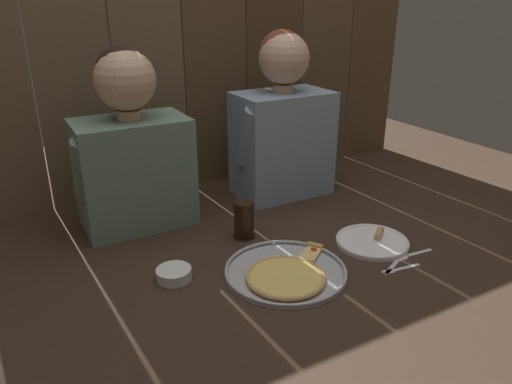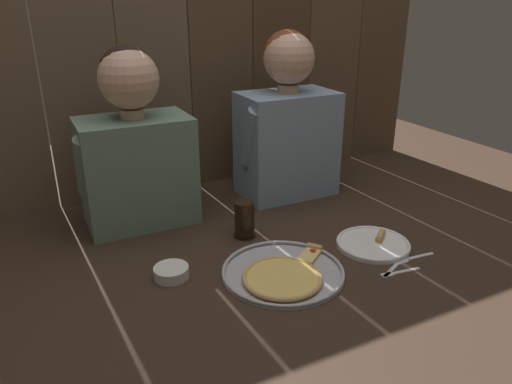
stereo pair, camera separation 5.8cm
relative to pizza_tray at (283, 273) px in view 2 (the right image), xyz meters
name	(u,v)px [view 2 (the right image)]	position (x,y,z in m)	size (l,w,h in m)	color
ground_plane	(272,256)	(0.03, 0.12, -0.01)	(3.20, 3.20, 0.00)	#332319
pizza_tray	(283,273)	(0.00, 0.00, 0.00)	(0.36, 0.36, 0.03)	#B2B2B7
dinner_plate	(373,244)	(0.35, 0.03, 0.00)	(0.24, 0.24, 0.03)	white
drinking_glass	(245,219)	(0.01, 0.28, 0.05)	(0.08, 0.08, 0.13)	black
dipping_bowl	(171,272)	(-0.29, 0.14, 0.01)	(0.10, 0.10, 0.03)	white
table_fork	(399,272)	(0.31, -0.14, -0.01)	(0.13, 0.03, 0.01)	silver
table_knife	(395,265)	(0.33, -0.10, -0.01)	(0.15, 0.08, 0.01)	silver
table_spoon	(408,258)	(0.39, -0.09, -0.01)	(0.14, 0.03, 0.01)	silver
diner_left	(135,146)	(-0.27, 0.55, 0.27)	(0.41, 0.23, 0.61)	slate
diner_right	(287,123)	(0.33, 0.55, 0.28)	(0.41, 0.23, 0.64)	#849EB7
wooden_backdrop_wall	(186,12)	(0.03, 0.82, 0.69)	(2.19, 0.03, 1.40)	brown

